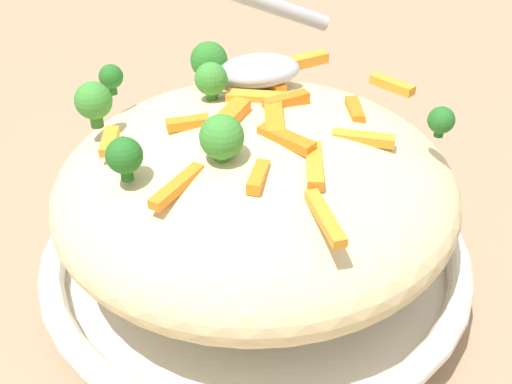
% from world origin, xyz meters
% --- Properties ---
extents(ground_plane, '(2.40, 2.40, 0.00)m').
position_xyz_m(ground_plane, '(0.00, 0.00, 0.00)').
color(ground_plane, '#9E7F60').
extents(serving_bowl, '(0.29, 0.29, 0.04)m').
position_xyz_m(serving_bowl, '(0.00, 0.00, 0.02)').
color(serving_bowl, white).
rests_on(serving_bowl, ground_plane).
extents(pasta_mound, '(0.25, 0.25, 0.09)m').
position_xyz_m(pasta_mound, '(0.00, 0.00, 0.08)').
color(pasta_mound, beige).
rests_on(pasta_mound, serving_bowl).
extents(carrot_piece_0, '(0.03, 0.01, 0.01)m').
position_xyz_m(carrot_piece_0, '(-0.03, -0.02, 0.13)').
color(carrot_piece_0, orange).
rests_on(carrot_piece_0, pasta_mound).
extents(carrot_piece_1, '(0.01, 0.03, 0.01)m').
position_xyz_m(carrot_piece_1, '(-0.03, -0.06, 0.12)').
color(carrot_piece_1, orange).
rests_on(carrot_piece_1, pasta_mound).
extents(carrot_piece_2, '(0.03, 0.03, 0.01)m').
position_xyz_m(carrot_piece_2, '(0.06, 0.04, 0.12)').
color(carrot_piece_2, orange).
rests_on(carrot_piece_2, pasta_mound).
extents(carrot_piece_3, '(0.03, 0.01, 0.01)m').
position_xyz_m(carrot_piece_3, '(0.04, -0.01, 0.13)').
color(carrot_piece_3, orange).
rests_on(carrot_piece_3, pasta_mound).
extents(carrot_piece_4, '(0.03, 0.03, 0.01)m').
position_xyz_m(carrot_piece_4, '(0.01, -0.01, 0.13)').
color(carrot_piece_4, orange).
rests_on(carrot_piece_4, pasta_mound).
extents(carrot_piece_5, '(0.04, 0.03, 0.01)m').
position_xyz_m(carrot_piece_5, '(-0.06, 0.03, 0.12)').
color(carrot_piece_5, orange).
rests_on(carrot_piece_5, pasta_mound).
extents(carrot_piece_6, '(0.02, 0.03, 0.01)m').
position_xyz_m(carrot_piece_6, '(0.01, 0.05, 0.12)').
color(carrot_piece_6, orange).
rests_on(carrot_piece_6, pasta_mound).
extents(carrot_piece_7, '(0.04, 0.02, 0.01)m').
position_xyz_m(carrot_piece_7, '(-0.06, -0.09, 0.12)').
color(carrot_piece_7, orange).
rests_on(carrot_piece_7, pasta_mound).
extents(carrot_piece_8, '(0.03, 0.04, 0.01)m').
position_xyz_m(carrot_piece_8, '(-0.01, 0.02, 0.13)').
color(carrot_piece_8, orange).
rests_on(carrot_piece_8, pasta_mound).
extents(carrot_piece_9, '(0.01, 0.03, 0.01)m').
position_xyz_m(carrot_piece_9, '(0.09, -0.01, 0.12)').
color(carrot_piece_9, orange).
rests_on(carrot_piece_9, pasta_mound).
extents(carrot_piece_10, '(0.01, 0.03, 0.01)m').
position_xyz_m(carrot_piece_10, '(-0.07, -0.01, 0.12)').
color(carrot_piece_10, orange).
rests_on(carrot_piece_10, pasta_mound).
extents(carrot_piece_11, '(0.02, 0.04, 0.01)m').
position_xyz_m(carrot_piece_11, '(-0.02, 0.05, 0.12)').
color(carrot_piece_11, orange).
rests_on(carrot_piece_11, pasta_mound).
extents(carrot_piece_12, '(0.04, 0.02, 0.01)m').
position_xyz_m(carrot_piece_12, '(-0.01, -0.03, 0.12)').
color(carrot_piece_12, orange).
rests_on(carrot_piece_12, pasta_mound).
extents(carrot_piece_13, '(0.02, 0.03, 0.01)m').
position_xyz_m(carrot_piece_13, '(-0.11, -0.03, 0.12)').
color(carrot_piece_13, orange).
rests_on(carrot_piece_13, pasta_mound).
extents(carrot_piece_14, '(0.01, 0.04, 0.01)m').
position_xyz_m(carrot_piece_14, '(-0.01, 0.09, 0.12)').
color(carrot_piece_14, orange).
rests_on(carrot_piece_14, pasta_mound).
extents(carrot_piece_15, '(0.02, 0.04, 0.01)m').
position_xyz_m(carrot_piece_15, '(-0.01, -0.00, 0.13)').
color(carrot_piece_15, orange).
rests_on(carrot_piece_15, pasta_mound).
extents(broccoli_floret_0, '(0.02, 0.02, 0.02)m').
position_xyz_m(broccoli_floret_0, '(-0.10, 0.03, 0.13)').
color(broccoli_floret_0, '#205B1C').
rests_on(broccoli_floret_0, pasta_mound).
extents(broccoli_floret_1, '(0.02, 0.02, 0.03)m').
position_xyz_m(broccoli_floret_1, '(0.03, 0.03, 0.14)').
color(broccoli_floret_1, '#377928').
rests_on(broccoli_floret_1, pasta_mound).
extents(broccoli_floret_2, '(0.02, 0.02, 0.03)m').
position_xyz_m(broccoli_floret_2, '(0.02, -0.04, 0.14)').
color(broccoli_floret_2, '#377928').
rests_on(broccoli_floret_2, pasta_mound).
extents(broccoli_floret_3, '(0.03, 0.03, 0.03)m').
position_xyz_m(broccoli_floret_3, '(0.01, -0.08, 0.13)').
color(broccoli_floret_3, '#296820').
rests_on(broccoli_floret_3, pasta_mound).
extents(broccoli_floret_4, '(0.02, 0.02, 0.03)m').
position_xyz_m(broccoli_floret_4, '(0.08, 0.03, 0.13)').
color(broccoli_floret_4, '#205B1C').
rests_on(broccoli_floret_4, pasta_mound).
extents(broccoli_floret_5, '(0.02, 0.02, 0.03)m').
position_xyz_m(broccoli_floret_5, '(0.09, -0.04, 0.13)').
color(broccoli_floret_5, '#377928').
rests_on(broccoli_floret_5, pasta_mound).
extents(broccoli_floret_6, '(0.02, 0.02, 0.02)m').
position_xyz_m(broccoli_floret_6, '(0.08, -0.08, 0.13)').
color(broccoli_floret_6, '#205B1C').
rests_on(broccoli_floret_6, pasta_mound).
extents(serving_spoon, '(0.15, 0.10, 0.07)m').
position_xyz_m(serving_spoon, '(-0.02, -0.09, 0.14)').
color(serving_spoon, '#B7B7BC').
rests_on(serving_spoon, pasta_mound).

